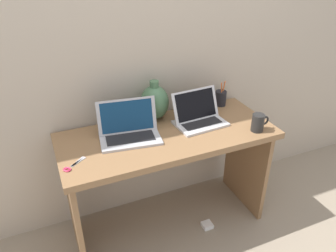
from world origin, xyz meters
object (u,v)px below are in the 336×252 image
Objects in this scene: green_vase at (155,102)px; laptop_left at (129,128)px; pen_cup at (221,98)px; coffee_mug at (258,123)px; scissors at (71,167)px; power_brick at (207,225)px; laptop_right at (198,115)px.

laptop_left is at bearing -144.69° from green_vase.
coffee_mug is at bearing -87.15° from pen_cup.
scissors is 1.85× the size of power_brick.
scissors is (-1.09, -0.34, -0.05)m from pen_cup.
laptop_right is 2.53× the size of scissors.
scissors is (-0.60, -0.34, -0.11)m from green_vase.
green_vase is (0.23, 0.16, 0.06)m from laptop_left.
green_vase is at bearing 141.90° from coffee_mug.
laptop_right reaches higher than coffee_mug.
laptop_right reaches higher than scissors.
laptop_right is 0.29m from green_vase.
laptop_left is 0.28m from green_vase.
green_vase is at bearing 35.31° from laptop_left.
pen_cup is 0.90m from power_brick.
laptop_right is (0.46, -0.01, -0.00)m from laptop_left.
laptop_left reaches higher than power_brick.
pen_cup is (-0.02, 0.40, -0.00)m from coffee_mug.
laptop_left is at bearing 155.73° from power_brick.
green_vase reaches higher than pen_cup.
coffee_mug is (0.29, -0.24, 0.00)m from laptop_right.
coffee_mug is 0.91× the size of scissors.
laptop_right is at bearing -35.93° from green_vase.
laptop_right is at bearing -0.75° from laptop_left.
laptop_right is 0.37m from coffee_mug.
scissors reaches higher than power_brick.
laptop_left reaches higher than laptop_right.
scissors is 1.10m from power_brick.
green_vase is (-0.23, 0.17, 0.06)m from laptop_right.
green_vase is 2.00× the size of scissors.
pen_cup is 1.14m from scissors.
laptop_right is 0.84m from scissors.
laptop_left is 0.93m from power_brick.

